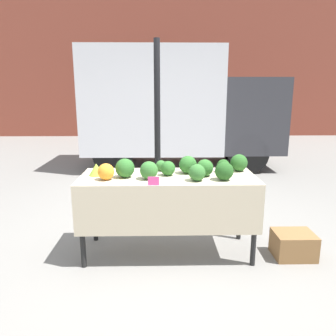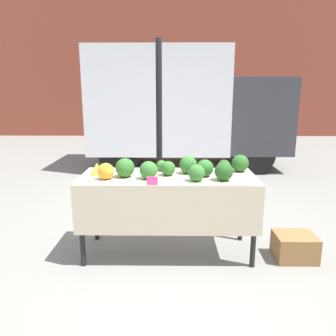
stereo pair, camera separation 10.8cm
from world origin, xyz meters
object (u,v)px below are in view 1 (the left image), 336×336
parked_truck (175,106)px  price_sign (153,181)px  produce_crate (293,245)px  orange_cauliflower (106,172)px

parked_truck → price_sign: 4.49m
price_sign → produce_crate: price_sign is taller
parked_truck → produce_crate: 4.53m
parked_truck → price_sign: (-0.37, -4.45, -0.47)m
parked_truck → orange_cauliflower: bearing=-101.1°
price_sign → produce_crate: size_ratio=0.25×
parked_truck → orange_cauliflower: 4.35m
orange_cauliflower → produce_crate: size_ratio=0.40×
parked_truck → produce_crate: (1.04, -4.24, -1.21)m
parked_truck → orange_cauliflower: size_ratio=26.37×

